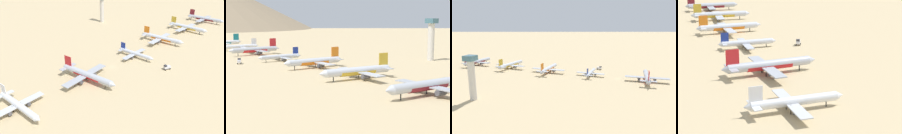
{
  "view_description": "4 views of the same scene",
  "coord_description": "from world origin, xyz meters",
  "views": [
    {
      "loc": [
        89.24,
        -124.2,
        77.65
      ],
      "look_at": [
        6.95,
        -9.5,
        6.03
      ],
      "focal_mm": 36.24,
      "sensor_mm": 36.0,
      "label": 1
    },
    {
      "loc": [
        149.03,
        260.38,
        33.39
      ],
      "look_at": [
        16.6,
        104.77,
        5.05
      ],
      "focal_mm": 59.49,
      "sensor_mm": 36.0,
      "label": 2
    },
    {
      "loc": [
        -207.41,
        -5.5,
        55.1
      ],
      "look_at": [
        18.01,
        56.87,
        4.48
      ],
      "focal_mm": 35.31,
      "sensor_mm": 36.0,
      "label": 3
    },
    {
      "loc": [
        -73.89,
        -211.67,
        61.71
      ],
      "look_at": [
        3.23,
        -39.43,
        6.39
      ],
      "focal_mm": 71.29,
      "sensor_mm": 36.0,
      "label": 4
    }
  ],
  "objects": [
    {
      "name": "ground_plane",
      "position": [
        0.0,
        0.0,
        0.0
      ],
      "size": [
        2069.65,
        2069.65,
        0.0
      ],
      "primitive_type": "plane",
      "color": "tan"
    },
    {
      "name": "parked_jet_2",
      "position": [
        -10.35,
        -72.87,
        3.82
      ],
      "size": [
        39.32,
        31.97,
        11.34
      ],
      "color": "silver",
      "rests_on": "ground"
    },
    {
      "name": "parked_jet_3",
      "position": [
        -1.8,
        -26.44,
        4.51
      ],
      "size": [
        46.97,
        38.06,
        13.57
      ],
      "color": "#B2B7C1",
      "rests_on": "ground"
    },
    {
      "name": "parked_jet_4",
      "position": [
        5.07,
        25.68,
        3.36
      ],
      "size": [
        34.63,
        28.19,
        9.98
      ],
      "color": "silver",
      "rests_on": "ground"
    },
    {
      "name": "parked_jet_5",
      "position": [
        7.49,
        70.83,
        4.27
      ],
      "size": [
        44.51,
        36.16,
        12.83
      ],
      "color": "silver",
      "rests_on": "ground"
    },
    {
      "name": "parked_jet_6",
      "position": [
        15.44,
        119.8,
        4.39
      ],
      "size": [
        45.61,
        37.29,
        13.18
      ],
      "color": "silver",
      "rests_on": "ground"
    },
    {
      "name": "parked_jet_7",
      "position": [
        21.09,
        168.36,
        4.44
      ],
      "size": [
        46.28,
        37.74,
        13.35
      ],
      "color": "#B2B7C1",
      "rests_on": "ground"
    },
    {
      "name": "service_truck",
      "position": [
        35.42,
        20.55,
        2.08
      ],
      "size": [
        4.76,
        5.7,
        3.9
      ],
      "color": "silver",
      "rests_on": "ground"
    }
  ]
}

